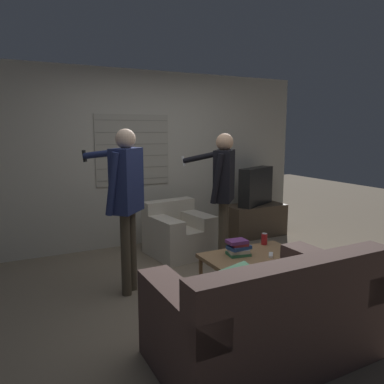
# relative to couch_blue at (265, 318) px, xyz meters

# --- Properties ---
(ground_plane) EXTENTS (16.00, 16.00, 0.00)m
(ground_plane) POSITION_rel_couch_blue_xyz_m (0.25, 1.19, -0.33)
(ground_plane) COLOR #7F705B
(wall_back) EXTENTS (5.20, 0.08, 2.55)m
(wall_back) POSITION_rel_couch_blue_xyz_m (0.24, 3.21, 0.95)
(wall_back) COLOR #BCB7A8
(wall_back) RESTS_ON ground_plane
(couch_blue) EXTENTS (1.62, 0.95, 0.87)m
(couch_blue) POSITION_rel_couch_blue_xyz_m (0.00, 0.00, 0.00)
(couch_blue) COLOR #4C3833
(couch_blue) RESTS_ON ground_plane
(armchair_beige) EXTENTS (0.86, 0.86, 0.72)m
(armchair_beige) POSITION_rel_couch_blue_xyz_m (0.43, 2.50, -0.03)
(armchair_beige) COLOR beige
(armchair_beige) RESTS_ON ground_plane
(coffee_table) EXTENTS (1.00, 0.53, 0.45)m
(coffee_table) POSITION_rel_couch_blue_xyz_m (0.54, 0.94, 0.08)
(coffee_table) COLOR #9E754C
(coffee_table) RESTS_ON ground_plane
(tv_stand) EXTENTS (0.95, 0.48, 0.51)m
(tv_stand) POSITION_rel_couch_blue_xyz_m (1.94, 2.78, -0.08)
(tv_stand) COLOR #4C3D2D
(tv_stand) RESTS_ON ground_plane
(tv) EXTENTS (0.78, 0.51, 0.60)m
(tv) POSITION_rel_couch_blue_xyz_m (1.94, 2.79, 0.48)
(tv) COLOR black
(tv) RESTS_ON tv_stand
(person_left_standing) EXTENTS (0.54, 0.82, 1.71)m
(person_left_standing) POSITION_rel_couch_blue_xyz_m (-0.56, 1.61, 0.76)
(person_left_standing) COLOR #4C4233
(person_left_standing) RESTS_ON ground_plane
(person_right_standing) EXTENTS (0.53, 0.81, 1.66)m
(person_right_standing) POSITION_rel_couch_blue_xyz_m (0.74, 1.84, 0.73)
(person_right_standing) COLOR #4C4233
(person_right_standing) RESTS_ON ground_plane
(book_stack) EXTENTS (0.24, 0.21, 0.16)m
(book_stack) POSITION_rel_couch_blue_xyz_m (0.40, 0.97, 0.20)
(book_stack) COLOR #33754C
(book_stack) RESTS_ON coffee_table
(soda_can) EXTENTS (0.07, 0.07, 0.13)m
(soda_can) POSITION_rel_couch_blue_xyz_m (0.86, 1.14, 0.19)
(soda_can) COLOR red
(soda_can) RESTS_ON coffee_table
(spare_remote) EXTENTS (0.11, 0.13, 0.02)m
(spare_remote) POSITION_rel_couch_blue_xyz_m (0.68, 0.79, 0.14)
(spare_remote) COLOR white
(spare_remote) RESTS_ON coffee_table
(floor_fan) EXTENTS (0.31, 0.20, 0.39)m
(floor_fan) POSITION_rel_couch_blue_xyz_m (1.06, 2.70, -0.14)
(floor_fan) COLOR #A8A8AD
(floor_fan) RESTS_ON ground_plane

